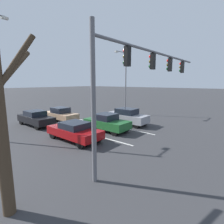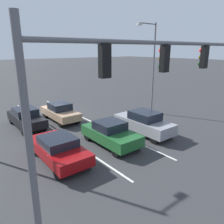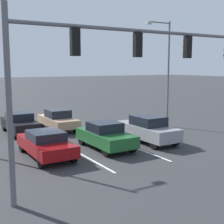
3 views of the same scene
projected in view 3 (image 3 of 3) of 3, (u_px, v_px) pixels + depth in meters
ground_plane at (54, 126)px, 24.44m from camera, size 240.00×240.00×0.00m
lane_stripe_left_divider at (89, 130)px, 22.80m from camera, size 0.12×17.81×0.01m
lane_stripe_center_divider at (47, 135)px, 21.15m from camera, size 0.12×17.81×0.01m
car_gray_leftlane_front at (147, 129)px, 19.22m from camera, size 1.77×4.51×1.62m
car_maroon_rightlane_front at (46, 143)px, 15.97m from camera, size 1.85×4.39×1.37m
car_darkgreen_midlane_front at (106, 135)px, 17.66m from camera, size 1.85×4.07×1.50m
car_tan_midlane_second at (58, 120)px, 22.91m from camera, size 1.71×4.30×1.51m
car_black_rightlane_second at (20, 123)px, 21.61m from camera, size 1.73×4.33×1.48m
traffic_signal_gantry at (123, 58)px, 11.93m from camera, size 12.37×0.37×6.60m
street_lamp_left_shoulder at (166, 67)px, 23.47m from camera, size 2.22×0.24×7.95m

